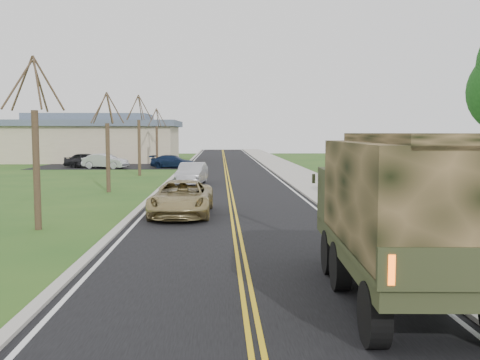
{
  "coord_description": "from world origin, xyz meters",
  "views": [
    {
      "loc": [
        -0.57,
        -8.93,
        3.41
      ],
      "look_at": [
        0.12,
        9.31,
        1.8
      ],
      "focal_mm": 40.0,
      "sensor_mm": 36.0,
      "label": 1
    }
  ],
  "objects": [
    {
      "name": "ground",
      "position": [
        0.0,
        0.0,
        0.0
      ],
      "size": [
        160.0,
        160.0,
        0.0
      ],
      "primitive_type": "plane",
      "color": "#254C19",
      "rests_on": "ground"
    },
    {
      "name": "road",
      "position": [
        0.0,
        40.0,
        0.01
      ],
      "size": [
        8.0,
        120.0,
        0.01
      ],
      "primitive_type": "cube",
      "color": "black",
      "rests_on": "ground"
    },
    {
      "name": "curb_right",
      "position": [
        4.15,
        40.0,
        0.06
      ],
      "size": [
        0.3,
        120.0,
        0.12
      ],
      "primitive_type": "cube",
      "color": "#9E998E",
      "rests_on": "ground"
    },
    {
      "name": "sidewalk_right",
      "position": [
        5.9,
        40.0,
        0.05
      ],
      "size": [
        3.2,
        120.0,
        0.1
      ],
      "primitive_type": "cube",
      "color": "#9E998E",
      "rests_on": "ground"
    },
    {
      "name": "curb_left",
      "position": [
        -4.15,
        40.0,
        0.05
      ],
      "size": [
        0.3,
        120.0,
        0.1
      ],
      "primitive_type": "cube",
      "color": "#9E998E",
      "rests_on": "ground"
    },
    {
      "name": "bare_tree_a",
      "position": [
        -7.0,
        10.0,
        2.63
      ],
      "size": [
        1.93,
        2.26,
        6.08
      ],
      "color": "#38281C",
      "rests_on": "ground"
    },
    {
      "name": "bare_tree_b",
      "position": [
        -7.0,
        22.0,
        2.48
      ],
      "size": [
        1.83,
        2.14,
        5.73
      ],
      "color": "#38281C",
      "rests_on": "ground"
    },
    {
      "name": "bare_tree_c",
      "position": [
        -7.0,
        34.0,
        2.78
      ],
      "size": [
        2.04,
        2.39,
        6.42
      ],
      "color": "#38281C",
      "rests_on": "ground"
    },
    {
      "name": "bare_tree_d",
      "position": [
        -7.0,
        46.0,
        2.55
      ],
      "size": [
        1.88,
        2.2,
        5.91
      ],
      "color": "#38281C",
      "rests_on": "ground"
    },
    {
      "name": "commercial_building",
      "position": [
        -15.98,
        55.97,
        2.69
      ],
      "size": [
        25.5,
        21.5,
        5.65
      ],
      "color": "tan",
      "rests_on": "ground"
    },
    {
      "name": "military_truck",
      "position": [
        3.01,
        1.5,
        1.95
      ],
      "size": [
        2.71,
        6.95,
        3.41
      ],
      "rotation": [
        0.0,
        0.0,
        -0.05
      ],
      "color": "black",
      "rests_on": "ground"
    },
    {
      "name": "suv_champagne",
      "position": [
        -2.15,
        13.04,
        0.72
      ],
      "size": [
        2.53,
        5.27,
        1.45
      ],
      "primitive_type": "imported",
      "rotation": [
        0.0,
        0.0,
        -0.02
      ],
      "color": "#9D8B58",
      "rests_on": "ground"
    },
    {
      "name": "sedan_silver",
      "position": [
        -2.41,
        26.1,
        0.73
      ],
      "size": [
        2.03,
        4.59,
        1.47
      ],
      "primitive_type": "imported",
      "rotation": [
        0.0,
        0.0,
        -0.11
      ],
      "color": "#BABABF",
      "rests_on": "ground"
    },
    {
      "name": "lot_car_dark",
      "position": [
        -13.46,
        43.53,
        0.75
      ],
      "size": [
        4.56,
        2.26,
        1.49
      ],
      "primitive_type": "imported",
      "rotation": [
        0.0,
        0.0,
        1.46
      ],
      "color": "black",
      "rests_on": "ground"
    },
    {
      "name": "lot_car_silver",
      "position": [
        -11.52,
        42.48,
        0.72
      ],
      "size": [
        4.6,
        2.75,
        1.43
      ],
      "primitive_type": "imported",
      "rotation": [
        0.0,
        0.0,
        1.27
      ],
      "color": "#B6B6BB",
      "rests_on": "ground"
    },
    {
      "name": "lot_car_navy",
      "position": [
        -5.1,
        42.95,
        0.64
      ],
      "size": [
        4.6,
        2.41,
        1.27
      ],
      "primitive_type": "imported",
      "rotation": [
        0.0,
        0.0,
        1.42
      ],
      "color": "#0F1C38",
      "rests_on": "ground"
    }
  ]
}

